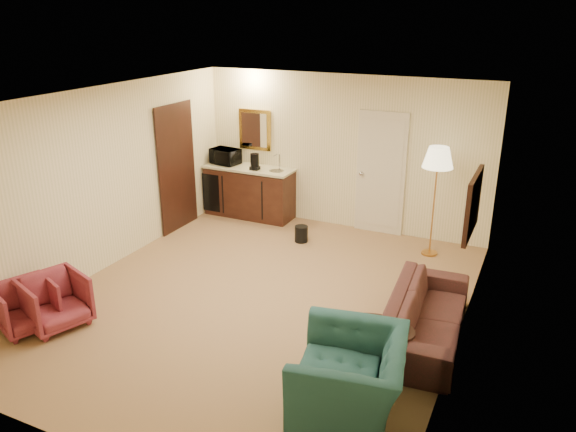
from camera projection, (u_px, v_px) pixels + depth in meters
name	position (u px, v px, depth m)	size (l,w,h in m)	color
ground	(260.00, 299.00, 7.36)	(6.00, 6.00, 0.00)	#9B714F
room_walls	(279.00, 158.00, 7.45)	(5.02, 6.01, 2.61)	beige
wetbar_cabinet	(250.00, 192.00, 10.16)	(1.64, 0.58, 0.92)	#3B1E12
sofa	(427.00, 307.00, 6.36)	(2.01, 0.59, 0.79)	black
teal_armchair	(350.00, 365.00, 5.15)	(1.14, 0.74, 1.00)	#20514E
rose_chair_near	(26.00, 304.00, 6.58)	(0.62, 0.58, 0.64)	#9C333A
rose_chair_far	(55.00, 299.00, 6.64)	(0.68, 0.63, 0.70)	#9C333A
coffee_table	(378.00, 344.00, 5.97)	(0.77, 0.52, 0.44)	black
floor_lamp	(434.00, 202.00, 8.41)	(0.45, 0.45, 1.71)	#B17D3B
waste_bin	(301.00, 234.00, 9.13)	(0.21, 0.21, 0.27)	black
microwave	(225.00, 155.00, 10.16)	(0.51, 0.28, 0.34)	black
coffee_maker	(255.00, 162.00, 9.81)	(0.15, 0.15, 0.29)	black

